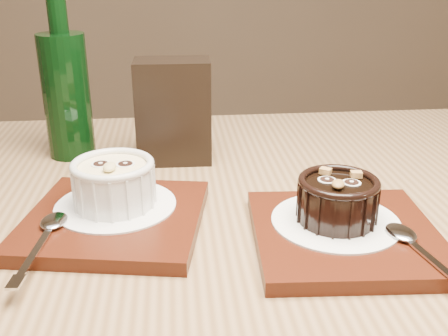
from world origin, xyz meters
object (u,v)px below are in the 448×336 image
object	(u,v)px
condiment_stand	(173,112)
green_bottle	(66,91)
ramekin_white	(114,181)
tray_right	(345,235)
ramekin_dark	(338,198)
table	(238,290)
tray_left	(115,219)

from	to	relation	value
condiment_stand	green_bottle	distance (m)	0.15
ramekin_white	tray_right	distance (m)	0.25
tray_right	ramekin_dark	size ratio (longest dim) A/B	2.23
table	condiment_stand	size ratio (longest dim) A/B	8.74
tray_left	condiment_stand	size ratio (longest dim) A/B	1.29
ramekin_white	green_bottle	distance (m)	0.23
ramekin_dark	condiment_stand	xyz separation A→B (m)	(-0.15, 0.23, 0.03)
tray_right	green_bottle	world-z (taller)	green_bottle
tray_left	condiment_stand	world-z (taller)	condiment_stand
ramekin_dark	condiment_stand	distance (m)	0.28
ramekin_dark	green_bottle	world-z (taller)	green_bottle
table	tray_right	xyz separation A→B (m)	(0.10, -0.06, 0.10)
ramekin_white	ramekin_dark	world-z (taller)	ramekin_white
tray_left	ramekin_dark	world-z (taller)	ramekin_dark
ramekin_white	condiment_stand	size ratio (longest dim) A/B	0.63
tray_right	tray_left	bearing A→B (deg)	164.60
condiment_stand	tray_right	bearing A→B (deg)	-57.51
green_bottle	tray_right	bearing A→B (deg)	-43.72
ramekin_dark	condiment_stand	world-z (taller)	condiment_stand
ramekin_white	table	bearing A→B (deg)	-2.21
tray_right	green_bottle	distance (m)	0.43
ramekin_dark	tray_right	bearing A→B (deg)	-45.70
tray_right	condiment_stand	world-z (taller)	condiment_stand
table	ramekin_white	world-z (taller)	ramekin_white
table	tray_right	size ratio (longest dim) A/B	6.80
ramekin_white	ramekin_dark	distance (m)	0.23
ramekin_white	ramekin_dark	size ratio (longest dim) A/B	1.09
ramekin_dark	green_bottle	size ratio (longest dim) A/B	0.34
tray_left	tray_right	size ratio (longest dim) A/B	1.00
table	tray_left	distance (m)	0.17
ramekin_dark	condiment_stand	size ratio (longest dim) A/B	0.58
table	ramekin_dark	xyz separation A→B (m)	(0.09, -0.04, 0.13)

